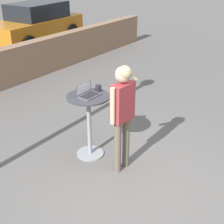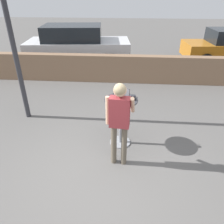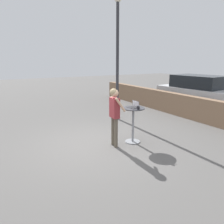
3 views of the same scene
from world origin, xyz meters
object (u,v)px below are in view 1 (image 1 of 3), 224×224
object	(u,v)px
cafe_table	(89,118)
standing_person	(123,107)
parked_car_further_down	(36,23)
laptop	(87,93)
coffee_mug	(98,88)

from	to	relation	value
cafe_table	standing_person	world-z (taller)	standing_person
cafe_table	parked_car_further_down	world-z (taller)	parked_car_further_down
cafe_table	laptop	bearing A→B (deg)	88.47
laptop	parked_car_further_down	xyz separation A→B (m)	(4.65, 6.52, -0.37)
parked_car_further_down	cafe_table	bearing A→B (deg)	-125.45
cafe_table	laptop	size ratio (longest dim) A/B	3.21
laptop	standing_person	world-z (taller)	standing_person
coffee_mug	parked_car_further_down	distance (m)	7.89
parked_car_further_down	coffee_mug	bearing A→B (deg)	-123.95
cafe_table	coffee_mug	bearing A→B (deg)	-1.97
cafe_table	parked_car_further_down	xyz separation A→B (m)	(4.65, 6.53, 0.06)
coffee_mug	parked_car_further_down	xyz separation A→B (m)	(4.40, 6.54, -0.38)
laptop	parked_car_further_down	size ratio (longest dim) A/B	0.09
standing_person	parked_car_further_down	world-z (taller)	standing_person
cafe_table	parked_car_further_down	bearing A→B (deg)	54.55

